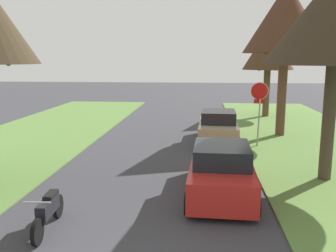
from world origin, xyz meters
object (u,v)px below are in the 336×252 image
street_tree_right_mid_b (286,19)px  street_tree_right_far (268,49)px  parked_motorcycle (48,211)px  stop_sign_far (259,100)px  parked_sedan_tan (218,127)px  parked_sedan_red (221,171)px

street_tree_right_mid_b → street_tree_right_far: size_ratio=1.26×
street_tree_right_far → parked_motorcycle: bearing=-114.0°
stop_sign_far → parked_motorcycle: size_ratio=1.44×
stop_sign_far → parked_sedan_tan: stop_sign_far is taller
stop_sign_far → street_tree_right_far: 9.84m
stop_sign_far → parked_sedan_red: (-2.02, -6.31, -1.46)m
parked_sedan_tan → parked_motorcycle: size_ratio=2.17×
street_tree_right_mid_b → stop_sign_far: bearing=-120.7°
parked_sedan_red → parked_motorcycle: size_ratio=2.17×
stop_sign_far → parked_sedan_red: stop_sign_far is taller
parked_motorcycle → parked_sedan_tan: bearing=65.9°
street_tree_right_far → parked_motorcycle: street_tree_right_far is taller
stop_sign_far → parked_sedan_red: size_ratio=0.66×
street_tree_right_mid_b → street_tree_right_far: (0.37, 6.69, -1.33)m
street_tree_right_mid_b → parked_sedan_red: bearing=-111.8°
street_tree_right_mid_b → street_tree_right_far: street_tree_right_mid_b is taller
parked_sedan_red → parked_motorcycle: parked_sedan_red is taller
street_tree_right_mid_b → street_tree_right_far: bearing=86.8°
parked_motorcycle → street_tree_right_mid_b: bearing=56.3°
parked_sedan_red → parked_sedan_tan: same height
stop_sign_far → parked_motorcycle: bearing=-124.6°
street_tree_right_mid_b → parked_sedan_red: size_ratio=1.74×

